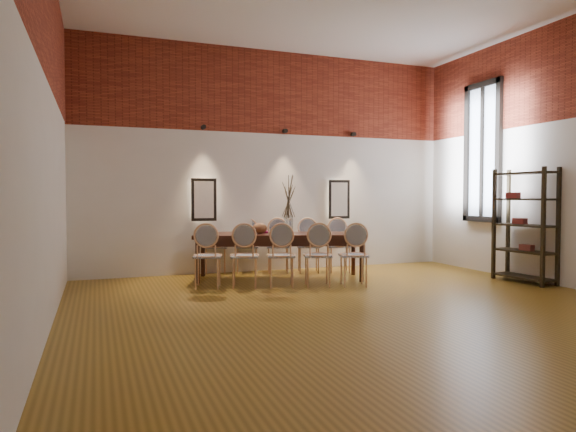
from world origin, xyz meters
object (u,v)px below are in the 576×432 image
object	(u,v)px
chair_near_b	(245,256)
bowl	(260,228)
chair_far_d	(309,246)
shelving_rack	(525,225)
chair_far_b	(247,246)
vase	(289,224)
chair_far_a	(216,247)
book	(260,232)
chair_near_e	(354,255)
chair_near_d	(318,255)
chair_far_e	(339,246)
chair_near_c	(281,255)
chair_far_c	(278,246)
dining_table	(279,256)
chair_near_a	(208,256)

from	to	relation	value
chair_near_b	bowl	xyz separation A→B (m)	(0.42, 0.57, 0.37)
chair_far_d	shelving_rack	distance (m)	3.55
chair_far_b	vase	world-z (taller)	vase
chair_far_a	bowl	size ratio (longest dim) A/B	3.92
book	shelving_rack	distance (m)	4.23
chair_near_e	vase	world-z (taller)	vase
chair_far_d	vase	world-z (taller)	vase
chair_far_a	shelving_rack	distance (m)	5.12
chair_far_b	book	distance (m)	0.68
chair_near_d	chair_far_b	world-z (taller)	same
chair_far_d	chair_far_e	distance (m)	0.55
chair_near_c	chair_far_a	world-z (taller)	same
chair_far_c	shelving_rack	size ratio (longest dim) A/B	0.52
chair_far_b	shelving_rack	xyz separation A→B (m)	(3.83, -2.50, 0.43)
chair_near_b	chair_far_b	distance (m)	1.44
chair_near_e	book	bearing A→B (deg)	148.24
chair_near_d	vase	distance (m)	0.93
chair_near_d	vase	world-z (taller)	vase
shelving_rack	dining_table	bearing A→B (deg)	151.24
chair_near_d	bowl	size ratio (longest dim) A/B	3.92
chair_near_d	chair_far_d	size ratio (longest dim) A/B	1.00
dining_table	bowl	size ratio (longest dim) A/B	11.41
chair_near_e	vase	distance (m)	1.26
chair_far_d	dining_table	bearing A→B (deg)	52.74
chair_near_c	chair_far_c	world-z (taller)	same
chair_far_a	vase	xyz separation A→B (m)	(0.97, -1.06, 0.43)
chair_near_b	chair_far_d	bearing A→B (deg)	52.74
chair_far_a	book	size ratio (longest dim) A/B	3.62
chair_near_d	bowl	xyz separation A→B (m)	(-0.63, 0.90, 0.37)
dining_table	chair_near_e	xyz separation A→B (m)	(0.83, -1.02, 0.09)
chair_near_b	bowl	bearing A→B (deg)	71.36
vase	chair_far_e	bearing A→B (deg)	19.91
chair_near_a	bowl	world-z (taller)	chair_near_a
chair_far_a	shelving_rack	bearing A→B (deg)	165.99
chair_far_e	book	world-z (taller)	chair_far_e
chair_near_e	chair_near_d	bearing A→B (deg)	-180.00
chair_near_c	chair_far_c	xyz separation A→B (m)	(0.43, 1.37, 0.00)
chair_near_c	chair_near_e	size ratio (longest dim) A/B	1.00
chair_far_d	chair_near_b	bearing A→B (deg)	52.74
chair_far_a	shelving_rack	size ratio (longest dim) A/B	0.52
dining_table	chair_far_c	world-z (taller)	chair_far_c
chair_far_b	bowl	world-z (taller)	chair_far_b
chair_near_b	chair_near_c	xyz separation A→B (m)	(0.52, -0.16, 0.00)
chair_far_b	chair_far_e	bearing A→B (deg)	180.00
chair_near_a	bowl	bearing A→B (deg)	40.89
chair_far_d	shelving_rack	world-z (taller)	shelving_rack
dining_table	chair_far_a	world-z (taller)	chair_far_a
chair_far_d	bowl	world-z (taller)	chair_far_d
bowl	chair_near_c	bearing A→B (deg)	-81.80
chair_far_a	chair_near_d	bearing A→B (deg)	138.77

